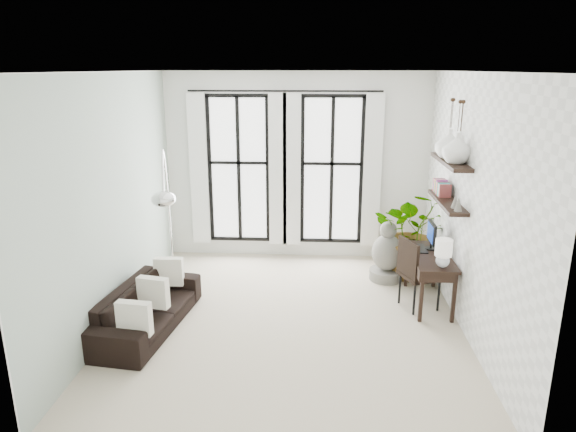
# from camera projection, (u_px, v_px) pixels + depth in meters

# --- Properties ---
(floor) EXTENTS (5.00, 5.00, 0.00)m
(floor) POSITION_uv_depth(u_px,v_px,m) (288.00, 320.00, 6.85)
(floor) COLOR beige
(floor) RESTS_ON ground
(ceiling) EXTENTS (5.00, 5.00, 0.00)m
(ceiling) POSITION_uv_depth(u_px,v_px,m) (288.00, 71.00, 5.96)
(ceiling) COLOR white
(ceiling) RESTS_ON wall_back
(wall_left) EXTENTS (0.00, 5.00, 5.00)m
(wall_left) POSITION_uv_depth(u_px,v_px,m) (112.00, 202.00, 6.53)
(wall_left) COLOR #A0B3A5
(wall_left) RESTS_ON floor
(wall_right) EXTENTS (0.00, 5.00, 5.00)m
(wall_right) POSITION_uv_depth(u_px,v_px,m) (472.00, 207.00, 6.28)
(wall_right) COLOR white
(wall_right) RESTS_ON floor
(wall_back) EXTENTS (4.50, 0.00, 4.50)m
(wall_back) POSITION_uv_depth(u_px,v_px,m) (297.00, 167.00, 8.80)
(wall_back) COLOR white
(wall_back) RESTS_ON floor
(windows) EXTENTS (3.26, 0.13, 2.65)m
(windows) POSITION_uv_depth(u_px,v_px,m) (285.00, 170.00, 8.76)
(windows) COLOR white
(windows) RESTS_ON wall_back
(wall_shelves) EXTENTS (0.25, 1.30, 0.60)m
(wall_shelves) POSITION_uv_depth(u_px,v_px,m) (448.00, 185.00, 6.89)
(wall_shelves) COLOR black
(wall_shelves) RESTS_ON wall_right
(sofa) EXTENTS (1.00, 2.01, 0.56)m
(sofa) POSITION_uv_depth(u_px,v_px,m) (147.00, 308.00, 6.57)
(sofa) COLOR black
(sofa) RESTS_ON floor
(throw_pillows) EXTENTS (0.40, 1.52, 0.40)m
(throw_pillows) POSITION_uv_depth(u_px,v_px,m) (153.00, 292.00, 6.50)
(throw_pillows) COLOR silver
(throw_pillows) RESTS_ON sofa
(plant) EXTENTS (1.32, 1.14, 1.45)m
(plant) POSITION_uv_depth(u_px,v_px,m) (414.00, 233.00, 8.13)
(plant) COLOR #2D7228
(plant) RESTS_ON floor
(desk) EXTENTS (0.53, 1.24, 1.13)m
(desk) POSITION_uv_depth(u_px,v_px,m) (431.00, 259.00, 7.10)
(desk) COLOR black
(desk) RESTS_ON floor
(desk_chair) EXTENTS (0.62, 0.62, 1.01)m
(desk_chair) POSITION_uv_depth(u_px,v_px,m) (415.00, 269.00, 7.04)
(desk_chair) COLOR black
(desk_chair) RESTS_ON floor
(arc_lamp) EXTENTS (0.71, 1.83, 2.22)m
(arc_lamp) POSITION_uv_depth(u_px,v_px,m) (165.00, 184.00, 6.93)
(arc_lamp) COLOR silver
(arc_lamp) RESTS_ON floor
(buddha) EXTENTS (0.53, 0.53, 0.95)m
(buddha) POSITION_uv_depth(u_px,v_px,m) (387.00, 255.00, 8.07)
(buddha) COLOR gray
(buddha) RESTS_ON floor
(vase_a) EXTENTS (0.37, 0.37, 0.38)m
(vase_a) POSITION_uv_depth(u_px,v_px,m) (457.00, 148.00, 6.46)
(vase_a) COLOR white
(vase_a) RESTS_ON shelf_upper
(vase_b) EXTENTS (0.37, 0.37, 0.38)m
(vase_b) POSITION_uv_depth(u_px,v_px,m) (449.00, 144.00, 6.85)
(vase_b) COLOR white
(vase_b) RESTS_ON shelf_upper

